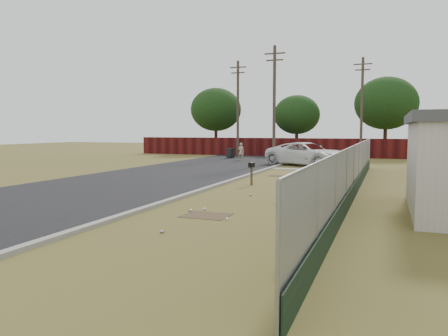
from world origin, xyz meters
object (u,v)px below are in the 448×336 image
at_px(fire_hydrant, 298,240).
at_px(pickup_truck, 307,154).
at_px(trash_bin, 231,153).
at_px(pedestrian, 241,152).
at_px(mailbox, 252,167).

bearing_deg(fire_hydrant, pickup_truck, 99.45).
bearing_deg(trash_bin, pedestrian, -54.75).
bearing_deg(mailbox, fire_hydrant, -68.61).
height_order(fire_hydrant, pickup_truck, pickup_truck).
distance_m(fire_hydrant, trash_bin, 31.59).
relative_size(mailbox, trash_bin, 1.19).
bearing_deg(mailbox, pedestrian, 110.10).
distance_m(mailbox, trash_bin, 19.66).
distance_m(mailbox, pickup_truck, 12.29).
bearing_deg(pedestrian, pickup_truck, 158.30).
relative_size(pickup_truck, pedestrian, 4.06).
height_order(pickup_truck, trash_bin, pickup_truck).
distance_m(fire_hydrant, pedestrian, 28.37).
bearing_deg(fire_hydrant, mailbox, 111.39).
height_order(fire_hydrant, trash_bin, fire_hydrant).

